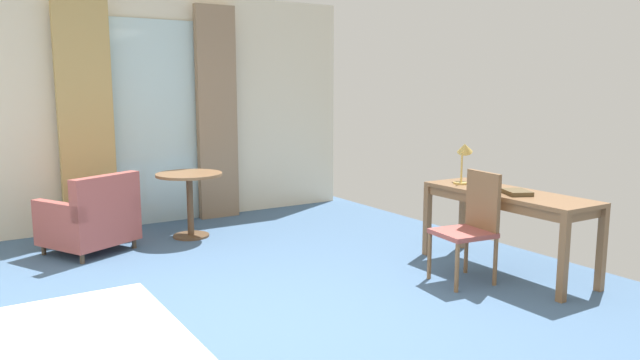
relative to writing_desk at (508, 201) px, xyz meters
The scene contains 11 objects.
ground 2.61m from the writing_desk, behind, with size 6.51×7.83×0.10m, color #426084.
wall_back 4.50m from the writing_desk, 124.61° to the left, with size 6.11×0.12×2.75m, color beige.
balcony_glass_door 4.17m from the writing_desk, 119.97° to the left, with size 1.11×0.02×2.42m, color silver.
curtain_panel_left 4.53m from the writing_desk, 129.21° to the left, with size 0.58×0.10×2.62m, color tan.
curtain_panel_right 3.77m from the writing_desk, 110.33° to the left, with size 0.50×0.10×2.62m, color #897056.
writing_desk is the anchor object (origin of this frame).
desk_chair 0.49m from the writing_desk, behind, with size 0.48×0.46×0.94m.
desk_lamp 0.71m from the writing_desk, 83.46° to the left, with size 0.31×0.26×0.41m.
closed_book 0.18m from the writing_desk, 111.91° to the right, with size 0.19×0.25×0.04m, color brown.
armchair_by_window 4.00m from the writing_desk, 138.86° to the left, with size 0.98×0.96×0.80m.
round_cafe_table 3.33m from the writing_desk, 126.03° to the left, with size 0.72×0.72×0.71m.
Camera 1 is at (-1.64, -3.47, 1.64)m, focal length 33.30 mm.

